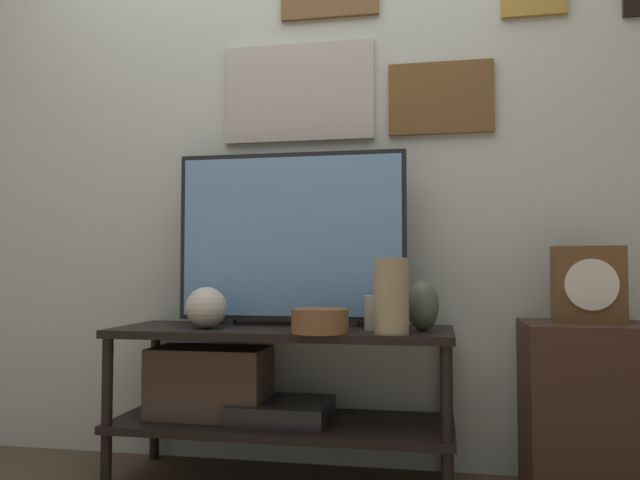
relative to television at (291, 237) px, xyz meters
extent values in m
cube|color=beige|center=(-0.01, 0.18, 0.42)|extent=(6.40, 0.06, 2.70)
cube|color=#B2ADA3|center=(0.00, 0.14, 0.62)|extent=(0.64, 0.02, 0.42)
cube|color=#B2BCC6|center=(0.00, 0.13, 0.62)|extent=(0.60, 0.01, 0.38)
cube|color=brown|center=(0.59, 0.14, 0.56)|extent=(0.42, 0.02, 0.29)
cube|color=beige|center=(0.59, 0.13, 0.56)|extent=(0.38, 0.01, 0.26)
cube|color=black|center=(-0.01, -0.10, -0.37)|extent=(1.27, 0.45, 0.03)
cube|color=black|center=(-0.01, -0.10, -0.71)|extent=(1.27, 0.45, 0.03)
cylinder|color=black|center=(-0.62, -0.30, -0.64)|extent=(0.04, 0.04, 0.58)
cylinder|color=black|center=(0.60, -0.30, -0.64)|extent=(0.04, 0.04, 0.58)
cylinder|color=black|center=(-0.62, 0.10, -0.64)|extent=(0.04, 0.04, 0.58)
cylinder|color=black|center=(0.60, 0.10, -0.64)|extent=(0.04, 0.04, 0.58)
cube|color=black|center=(-0.01, -0.10, -0.66)|extent=(0.36, 0.32, 0.07)
cube|color=#47382D|center=(-0.30, -0.10, -0.56)|extent=(0.45, 0.25, 0.26)
cylinder|color=black|center=(-0.25, 0.00, -0.34)|extent=(0.05, 0.05, 0.02)
cylinder|color=black|center=(0.25, 0.00, -0.34)|extent=(0.05, 0.05, 0.02)
cube|color=black|center=(0.00, 0.00, 0.00)|extent=(0.92, 0.04, 0.67)
cube|color=#6B9ED1|center=(0.00, -0.01, 0.00)|extent=(0.88, 0.01, 0.63)
sphere|color=beige|center=(-0.29, -0.17, -0.27)|extent=(0.16, 0.16, 0.16)
ellipsoid|color=#4C5647|center=(0.52, -0.12, -0.26)|extent=(0.12, 0.13, 0.18)
cylinder|color=brown|center=(0.17, -0.27, -0.31)|extent=(0.20, 0.20, 0.08)
cylinder|color=tan|center=(0.42, -0.25, -0.22)|extent=(0.12, 0.12, 0.26)
cylinder|color=#C1B29E|center=(0.35, -0.11, -0.29)|extent=(0.10, 0.10, 0.13)
cube|color=#382319|center=(1.09, -0.06, -0.63)|extent=(0.44, 0.38, 0.61)
cube|color=brown|center=(1.10, -0.04, -0.18)|extent=(0.24, 0.10, 0.27)
cylinder|color=white|center=(1.10, -0.10, -0.18)|extent=(0.18, 0.01, 0.18)
camera|label=1|loc=(0.57, -2.41, -0.13)|focal=35.00mm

